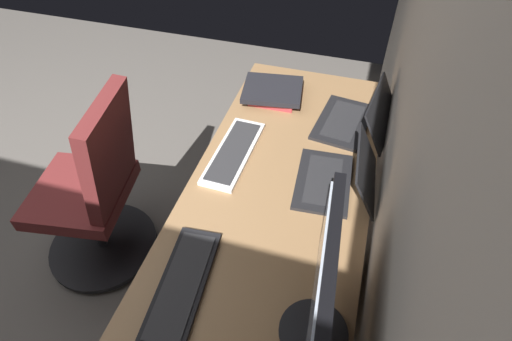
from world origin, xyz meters
TOP-DOWN VIEW (x-y plane):
  - wall_back at (0.00, 2.06)m, footprint 4.47×0.10m
  - desk at (0.05, 1.64)m, footprint 1.97×0.70m
  - drawer_pedestal at (0.17, 1.66)m, footprint 0.40×0.51m
  - monitor_primary at (0.43, 1.87)m, footprint 0.47×0.20m
  - laptop_leftmost at (-0.17, 1.85)m, footprint 0.34×0.32m
  - laptop_left at (-0.55, 1.88)m, footprint 0.38×0.35m
  - keyboard_main at (0.40, 1.45)m, footprint 0.43×0.17m
  - keyboard_spare at (-0.23, 1.41)m, footprint 0.42×0.15m
  - book_stack_near at (-0.67, 1.47)m, footprint 0.27×0.31m
  - office_chair at (-0.05, 0.78)m, footprint 0.56×0.58m

SIDE VIEW (x-z plane):
  - drawer_pedestal at x=0.17m, z-range 0.00..0.69m
  - office_chair at x=-0.05m, z-range -0.03..0.94m
  - desk at x=0.05m, z-range 0.30..1.03m
  - keyboard_main at x=0.40m, z-range 0.73..0.75m
  - keyboard_spare at x=-0.23m, z-range 0.73..0.75m
  - book_stack_near at x=-0.67m, z-range 0.73..0.79m
  - laptop_leftmost at x=-0.17m, z-range 0.68..0.87m
  - laptop_left at x=-0.55m, z-range 0.68..0.88m
  - monitor_primary at x=0.43m, z-range 0.76..1.19m
  - wall_back at x=0.00m, z-range 0.00..2.60m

